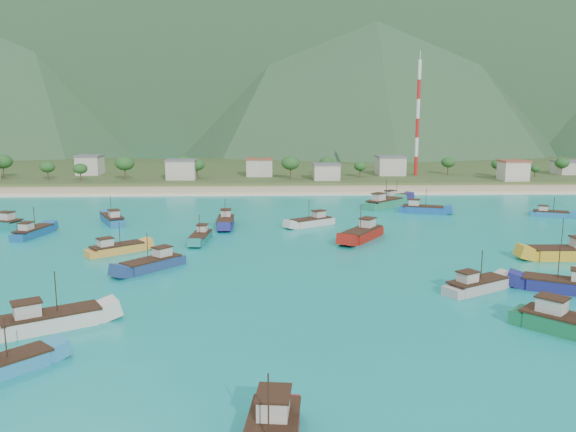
{
  "coord_description": "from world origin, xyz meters",
  "views": [
    {
      "loc": [
        1.26,
        -92.17,
        22.71
      ],
      "look_at": [
        5.1,
        18.0,
        3.0
      ],
      "focal_mm": 35.0,
      "sensor_mm": 36.0,
      "label": 1
    }
  ],
  "objects_px": {
    "boat_13": "(564,286)",
    "boat_21": "(116,250)",
    "boat_4": "(362,235)",
    "boat_10": "(153,265)",
    "boat_6": "(112,220)",
    "boat_7": "(312,222)",
    "boat_25": "(476,286)",
    "boat_9": "(33,233)",
    "boat_20": "(384,204)",
    "boat_19": "(422,210)",
    "boat_2": "(566,254)",
    "boat_23": "(226,223)",
    "boat_1": "(49,322)",
    "boat_0": "(395,199)",
    "boat_3": "(201,238)",
    "radio_tower": "(418,118)",
    "boat_12": "(572,327)",
    "boat_18": "(550,214)"
  },
  "relations": [
    {
      "from": "boat_1",
      "to": "boat_4",
      "type": "height_order",
      "value": "boat_4"
    },
    {
      "from": "boat_12",
      "to": "boat_1",
      "type": "bearing_deg",
      "value": -46.69
    },
    {
      "from": "boat_19",
      "to": "boat_25",
      "type": "bearing_deg",
      "value": 8.6
    },
    {
      "from": "boat_1",
      "to": "boat_3",
      "type": "xyz_separation_m",
      "value": [
        11.24,
        42.82,
        -0.22
      ]
    },
    {
      "from": "boat_7",
      "to": "boat_13",
      "type": "height_order",
      "value": "boat_13"
    },
    {
      "from": "radio_tower",
      "to": "boat_13",
      "type": "distance_m",
      "value": 133.44
    },
    {
      "from": "boat_9",
      "to": "boat_21",
      "type": "bearing_deg",
      "value": -25.2
    },
    {
      "from": "boat_1",
      "to": "boat_13",
      "type": "distance_m",
      "value": 63.25
    },
    {
      "from": "boat_12",
      "to": "boat_21",
      "type": "distance_m",
      "value": 68.51
    },
    {
      "from": "boat_0",
      "to": "boat_13",
      "type": "bearing_deg",
      "value": -33.51
    },
    {
      "from": "boat_7",
      "to": "boat_19",
      "type": "distance_m",
      "value": 31.28
    },
    {
      "from": "boat_13",
      "to": "boat_7",
      "type": "bearing_deg",
      "value": 61.25
    },
    {
      "from": "boat_13",
      "to": "boat_23",
      "type": "relative_size",
      "value": 1.01
    },
    {
      "from": "boat_2",
      "to": "boat_18",
      "type": "xyz_separation_m",
      "value": [
        16.62,
        38.24,
        -0.39
      ]
    },
    {
      "from": "boat_0",
      "to": "boat_12",
      "type": "height_order",
      "value": "boat_12"
    },
    {
      "from": "boat_12",
      "to": "boat_13",
      "type": "height_order",
      "value": "boat_12"
    },
    {
      "from": "boat_19",
      "to": "boat_21",
      "type": "relative_size",
      "value": 1.17
    },
    {
      "from": "boat_6",
      "to": "boat_19",
      "type": "distance_m",
      "value": 70.84
    },
    {
      "from": "boat_4",
      "to": "boat_10",
      "type": "xyz_separation_m",
      "value": [
        -34.93,
        -19.5,
        -0.19
      ]
    },
    {
      "from": "boat_21",
      "to": "boat_25",
      "type": "distance_m",
      "value": 57.35
    },
    {
      "from": "boat_0",
      "to": "boat_1",
      "type": "xyz_separation_m",
      "value": [
        -57.79,
        -90.33,
        0.12
      ]
    },
    {
      "from": "boat_9",
      "to": "boat_4",
      "type": "bearing_deg",
      "value": 6.56
    },
    {
      "from": "boat_1",
      "to": "boat_0",
      "type": "bearing_deg",
      "value": 116.87
    },
    {
      "from": "boat_2",
      "to": "boat_23",
      "type": "relative_size",
      "value": 1.11
    },
    {
      "from": "boat_7",
      "to": "boat_10",
      "type": "relative_size",
      "value": 1.03
    },
    {
      "from": "radio_tower",
      "to": "boat_7",
      "type": "height_order",
      "value": "radio_tower"
    },
    {
      "from": "boat_23",
      "to": "boat_25",
      "type": "xyz_separation_m",
      "value": [
        36.21,
        -45.53,
        -0.09
      ]
    },
    {
      "from": "boat_2",
      "to": "boat_10",
      "type": "bearing_deg",
      "value": 94.36
    },
    {
      "from": "radio_tower",
      "to": "boat_3",
      "type": "xyz_separation_m",
      "value": [
        -65.61,
        -98.91,
        -21.19
      ]
    },
    {
      "from": "boat_13",
      "to": "boat_21",
      "type": "relative_size",
      "value": 1.17
    },
    {
      "from": "boat_0",
      "to": "boat_21",
      "type": "height_order",
      "value": "boat_0"
    },
    {
      "from": "boat_3",
      "to": "boat_23",
      "type": "xyz_separation_m",
      "value": [
        3.5,
        14.11,
        0.15
      ]
    },
    {
      "from": "boat_7",
      "to": "boat_20",
      "type": "bearing_deg",
      "value": -74.34
    },
    {
      "from": "boat_3",
      "to": "boat_9",
      "type": "bearing_deg",
      "value": -4.62
    },
    {
      "from": "boat_19",
      "to": "boat_20",
      "type": "distance_m",
      "value": 10.98
    },
    {
      "from": "boat_4",
      "to": "boat_21",
      "type": "bearing_deg",
      "value": 46.1
    },
    {
      "from": "boat_2",
      "to": "boat_13",
      "type": "relative_size",
      "value": 1.1
    },
    {
      "from": "boat_1",
      "to": "boat_20",
      "type": "bearing_deg",
      "value": 116.05
    },
    {
      "from": "boat_25",
      "to": "boat_12",
      "type": "bearing_deg",
      "value": -12.7
    },
    {
      "from": "boat_12",
      "to": "boat_25",
      "type": "distance_m",
      "value": 15.67
    },
    {
      "from": "boat_13",
      "to": "boat_19",
      "type": "xyz_separation_m",
      "value": [
        -2.09,
        61.09,
        -0.02
      ]
    },
    {
      "from": "boat_25",
      "to": "boat_9",
      "type": "bearing_deg",
      "value": -146.74
    },
    {
      "from": "boat_20",
      "to": "boat_9",
      "type": "bearing_deg",
      "value": -111.54
    },
    {
      "from": "boat_4",
      "to": "boat_21",
      "type": "relative_size",
      "value": 1.29
    },
    {
      "from": "boat_0",
      "to": "boat_13",
      "type": "relative_size",
      "value": 0.92
    },
    {
      "from": "boat_6",
      "to": "boat_19",
      "type": "relative_size",
      "value": 0.99
    },
    {
      "from": "boat_6",
      "to": "boat_25",
      "type": "distance_m",
      "value": 78.42
    },
    {
      "from": "boat_4",
      "to": "boat_6",
      "type": "xyz_separation_m",
      "value": [
        -51.0,
        17.72,
        -0.17
      ]
    },
    {
      "from": "boat_1",
      "to": "boat_6",
      "type": "bearing_deg",
      "value": 158.57
    },
    {
      "from": "boat_2",
      "to": "boat_13",
      "type": "height_order",
      "value": "boat_2"
    }
  ]
}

